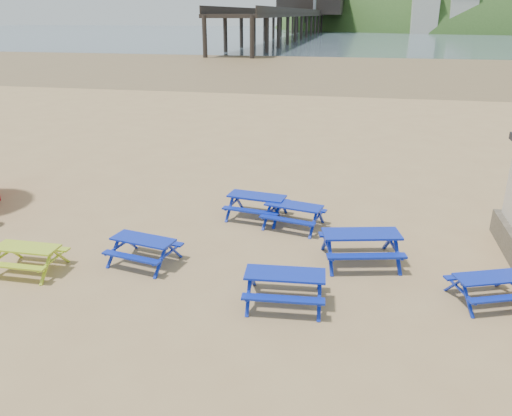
# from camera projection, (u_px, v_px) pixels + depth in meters

# --- Properties ---
(ground) EXTENTS (400.00, 400.00, 0.00)m
(ground) POSITION_uv_depth(u_px,v_px,m) (255.00, 262.00, 13.69)
(ground) COLOR tan
(ground) RESTS_ON ground
(wet_sand) EXTENTS (400.00, 400.00, 0.00)m
(wet_sand) POSITION_uv_depth(u_px,v_px,m) (344.00, 67.00, 63.81)
(wet_sand) COLOR olive
(wet_sand) RESTS_ON ground
(sea) EXTENTS (400.00, 400.00, 0.00)m
(sea) POSITION_uv_depth(u_px,v_px,m) (360.00, 34.00, 168.61)
(sea) COLOR #4A5D6A
(sea) RESTS_ON ground
(picnic_table_blue_a) EXTENTS (2.06, 1.74, 0.79)m
(picnic_table_blue_a) POSITION_uv_depth(u_px,v_px,m) (257.00, 206.00, 16.54)
(picnic_table_blue_a) COLOR #161DB1
(picnic_table_blue_a) RESTS_ON ground
(picnic_table_blue_b) EXTENTS (2.05, 1.78, 0.75)m
(picnic_table_blue_b) POSITION_uv_depth(u_px,v_px,m) (294.00, 216.00, 15.84)
(picnic_table_blue_b) COLOR #161DB1
(picnic_table_blue_b) RESTS_ON ground
(picnic_table_blue_c) EXTENTS (2.40, 2.10, 0.87)m
(picnic_table_blue_c) POSITION_uv_depth(u_px,v_px,m) (360.00, 247.00, 13.55)
(picnic_table_blue_c) COLOR #161DB1
(picnic_table_blue_c) RESTS_ON ground
(picnic_table_blue_d) EXTENTS (1.95, 1.68, 0.72)m
(picnic_table_blue_d) POSITION_uv_depth(u_px,v_px,m) (144.00, 251.00, 13.53)
(picnic_table_blue_d) COLOR #161DB1
(picnic_table_blue_d) RESTS_ON ground
(picnic_table_blue_e) EXTENTS (1.98, 1.65, 0.78)m
(picnic_table_blue_e) POSITION_uv_depth(u_px,v_px,m) (285.00, 288.00, 11.64)
(picnic_table_blue_e) COLOR #161DB1
(picnic_table_blue_e) RESTS_ON ground
(picnic_table_blue_f) EXTENTS (1.93, 1.76, 0.66)m
(picnic_table_blue_f) POSITION_uv_depth(u_px,v_px,m) (487.00, 289.00, 11.71)
(picnic_table_blue_f) COLOR #161DB1
(picnic_table_blue_f) RESTS_ON ground
(picnic_table_yellow) EXTENTS (1.69, 1.37, 0.70)m
(picnic_table_yellow) POSITION_uv_depth(u_px,v_px,m) (28.00, 259.00, 13.11)
(picnic_table_yellow) COLOR #9DC41D
(picnic_table_yellow) RESTS_ON ground
(pier) EXTENTS (24.00, 220.00, 39.29)m
(pier) POSITION_uv_depth(u_px,v_px,m) (310.00, 16.00, 177.59)
(pier) COLOR black
(pier) RESTS_ON ground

